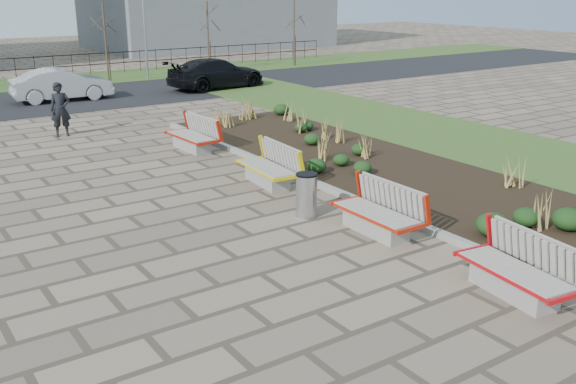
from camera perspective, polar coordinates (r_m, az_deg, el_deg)
ground at (r=10.25m, az=2.58°, el=-10.57°), size 120.00×120.00×0.00m
planting_bed at (r=17.56m, az=9.16°, el=1.71°), size 4.50×18.00×0.10m
planting_curb at (r=16.10m, az=3.10°, el=0.51°), size 0.16×18.00×0.15m
grass_verge_near at (r=21.03m, az=18.66°, el=3.60°), size 5.00×38.00×0.04m
road at (r=30.08m, az=-23.61°, el=7.11°), size 80.00×7.00×0.02m
bench_a at (r=11.15m, az=19.53°, el=-6.34°), size 1.16×2.20×1.00m
bench_b at (r=13.22m, az=7.83°, el=-1.62°), size 0.91×2.10×1.00m
bench_c at (r=16.37m, az=-1.88°, el=2.38°), size 1.06×2.16×1.00m
bench_d at (r=20.07m, az=-8.60°, el=5.11°), size 1.00×2.14×1.00m
litter_bin at (r=14.06m, az=1.65°, el=-0.32°), size 0.46×0.46×0.97m
pedestrian at (r=22.96m, az=-19.57°, el=6.93°), size 0.74×0.57×1.82m
car_silver at (r=30.21m, az=-19.46°, el=9.00°), size 4.32×1.74×1.40m
car_black at (r=32.22m, az=-6.38°, el=10.44°), size 5.19×2.53×1.45m
tree_d at (r=35.68m, az=-15.90°, el=12.70°), size 1.40×1.40×4.00m
tree_e at (r=38.03m, az=-7.12°, el=13.51°), size 1.40×1.40×4.00m
tree_f at (r=41.13m, az=0.53°, el=13.96°), size 1.40×1.40×4.00m
lamp_east at (r=35.84m, az=-12.66°, el=14.56°), size 0.24×0.60×6.00m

